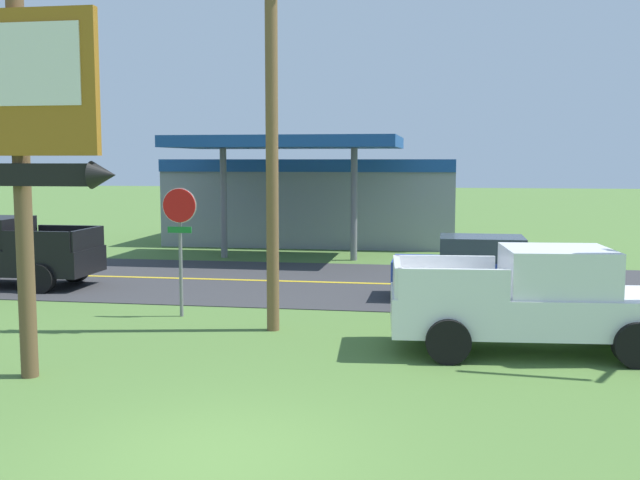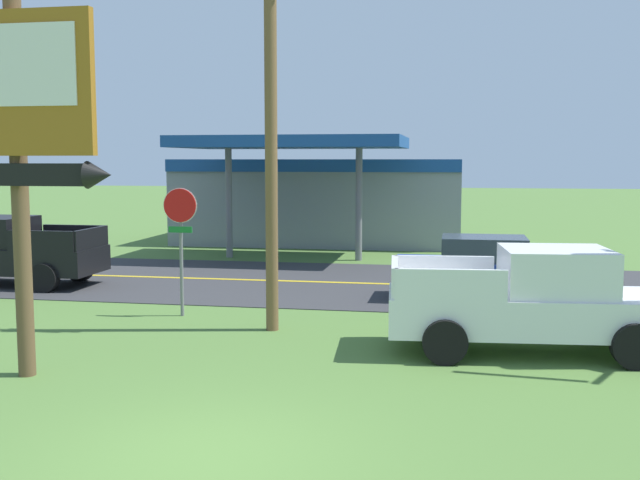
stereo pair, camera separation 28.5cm
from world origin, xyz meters
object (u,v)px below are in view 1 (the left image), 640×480
(pickup_black_on_road, at_px, (3,252))
(car_blue_near_lane, at_px, (477,268))
(utility_pole, at_px, (272,96))
(motel_sign, at_px, (19,121))
(pickup_white_parked_on_lawn, at_px, (535,301))
(stop_sign, at_px, (180,229))
(gas_station, at_px, (314,198))

(pickup_black_on_road, bearing_deg, car_blue_near_lane, 0.00)
(utility_pole, bearing_deg, car_blue_near_lane, 43.96)
(utility_pole, bearing_deg, motel_sign, -127.37)
(utility_pole, bearing_deg, pickup_black_on_road, 154.40)
(motel_sign, xyz_separation_m, pickup_white_parked_on_lawn, (8.37, 3.19, -3.23))
(utility_pole, relative_size, pickup_black_on_road, 1.77)
(pickup_black_on_road, bearing_deg, stop_sign, -26.44)
(utility_pole, height_order, car_blue_near_lane, utility_pole)
(motel_sign, height_order, pickup_white_parked_on_lawn, motel_sign)
(utility_pole, xyz_separation_m, gas_station, (-2.03, 16.97, -2.94))
(utility_pole, distance_m, gas_station, 17.34)
(car_blue_near_lane, bearing_deg, utility_pole, -136.04)
(pickup_white_parked_on_lawn, bearing_deg, motel_sign, -159.16)
(gas_station, height_order, pickup_white_parked_on_lawn, gas_station)
(pickup_black_on_road, xyz_separation_m, car_blue_near_lane, (13.20, 0.00, -0.13))
(stop_sign, relative_size, pickup_white_parked_on_lawn, 0.55)
(stop_sign, relative_size, car_blue_near_lane, 0.70)
(stop_sign, bearing_deg, motel_sign, -98.41)
(motel_sign, distance_m, utility_pole, 5.25)
(gas_station, xyz_separation_m, pickup_black_on_road, (-6.79, -12.75, -0.98))
(utility_pole, distance_m, pickup_black_on_road, 10.53)
(pickup_black_on_road, bearing_deg, pickup_white_parked_on_lawn, -20.22)
(pickup_white_parked_on_lawn, xyz_separation_m, car_blue_near_lane, (-0.84, 5.17, -0.13))
(stop_sign, bearing_deg, pickup_white_parked_on_lawn, -14.55)
(stop_sign, height_order, pickup_white_parked_on_lawn, stop_sign)
(motel_sign, height_order, pickup_black_on_road, motel_sign)
(motel_sign, distance_m, pickup_white_parked_on_lawn, 9.53)
(stop_sign, height_order, utility_pole, utility_pole)
(pickup_white_parked_on_lawn, bearing_deg, stop_sign, 165.45)
(gas_station, bearing_deg, pickup_black_on_road, -118.04)
(stop_sign, distance_m, utility_pole, 3.87)
(stop_sign, xyz_separation_m, pickup_black_on_road, (-6.42, 3.19, -1.06))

